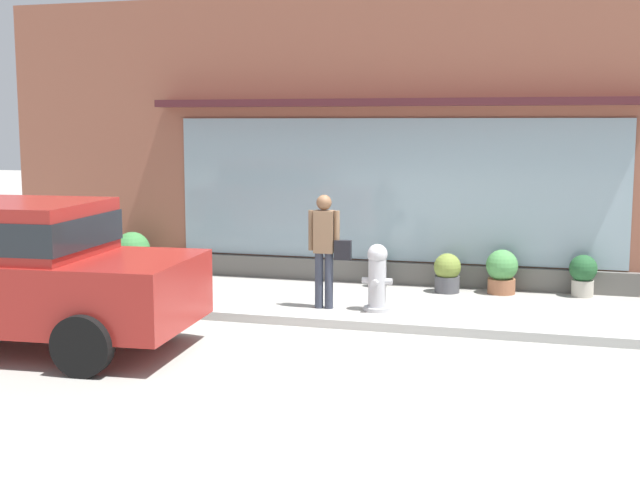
% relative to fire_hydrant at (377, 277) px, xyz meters
% --- Properties ---
extents(ground_plane, '(60.00, 60.00, 0.00)m').
position_rel_fire_hydrant_xyz_m(ground_plane, '(-0.23, -0.88, -0.49)').
color(ground_plane, '#9E9B93').
extents(curb_strip, '(14.00, 0.24, 0.12)m').
position_rel_fire_hydrant_xyz_m(curb_strip, '(-0.23, -1.08, -0.43)').
color(curb_strip, '#B2B2AD').
rests_on(curb_strip, ground_plane).
extents(storefront, '(14.00, 0.81, 4.75)m').
position_rel_fire_hydrant_xyz_m(storefront, '(-0.23, 2.30, 1.84)').
color(storefront, '#935642').
rests_on(storefront, ground_plane).
extents(fire_hydrant, '(0.43, 0.40, 0.96)m').
position_rel_fire_hydrant_xyz_m(fire_hydrant, '(0.00, 0.00, 0.00)').
color(fire_hydrant, '#B2B2B7').
rests_on(fire_hydrant, ground_plane).
extents(pedestrian_with_handbag, '(0.63, 0.22, 1.64)m').
position_rel_fire_hydrant_xyz_m(pedestrian_with_handbag, '(-0.75, -0.04, 0.46)').
color(pedestrian_with_handbag, '#333847').
rests_on(pedestrian_with_handbag, ground_plane).
extents(parked_car_red, '(4.34, 2.26, 1.74)m').
position_rel_fire_hydrant_xyz_m(parked_car_red, '(-3.78, -3.08, 0.49)').
color(parked_car_red, maroon).
rests_on(parked_car_red, ground_plane).
extents(potted_plant_by_entrance, '(0.42, 0.42, 0.65)m').
position_rel_fire_hydrant_xyz_m(potted_plant_by_entrance, '(2.83, 1.84, -0.13)').
color(potted_plant_by_entrance, '#B7B2A3').
rests_on(potted_plant_by_entrance, ground_plane).
extents(potted_plant_window_center, '(0.49, 0.49, 0.69)m').
position_rel_fire_hydrant_xyz_m(potted_plant_window_center, '(1.62, 1.73, -0.13)').
color(potted_plant_window_center, '#9E6042').
rests_on(potted_plant_window_center, ground_plane).
extents(potted_plant_corner_tall, '(0.42, 0.42, 0.62)m').
position_rel_fire_hydrant_xyz_m(potted_plant_corner_tall, '(0.79, 1.59, -0.17)').
color(potted_plant_corner_tall, '#4C4C51').
rests_on(potted_plant_corner_tall, ground_plane).
extents(potted_plant_near_hydrant, '(0.62, 0.62, 0.76)m').
position_rel_fire_hydrant_xyz_m(potted_plant_near_hydrant, '(-4.70, 1.61, -0.08)').
color(potted_plant_near_hydrant, '#B7B2A3').
rests_on(potted_plant_near_hydrant, ground_plane).
extents(potted_plant_low_front, '(0.24, 0.24, 0.53)m').
position_rel_fire_hydrant_xyz_m(potted_plant_low_front, '(-0.33, 1.74, -0.22)').
color(potted_plant_low_front, '#4C4C51').
rests_on(potted_plant_low_front, ground_plane).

